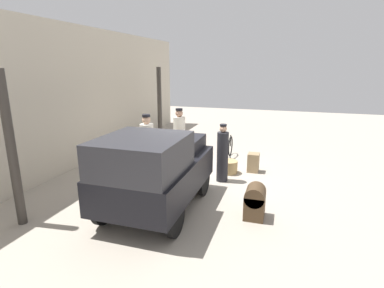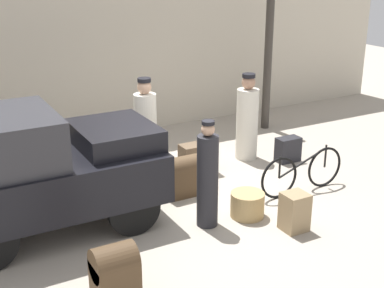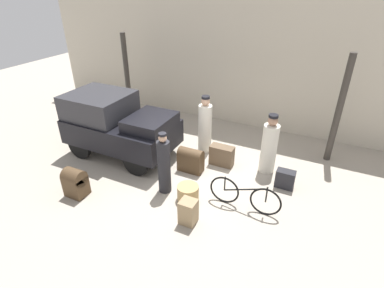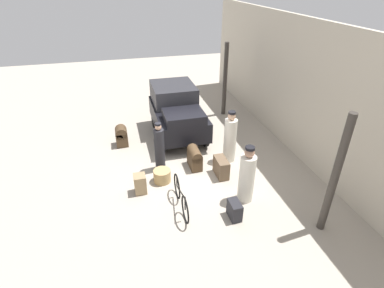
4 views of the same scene
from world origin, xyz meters
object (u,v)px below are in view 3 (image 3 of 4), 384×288
Objects in this scene: bicycle at (244,195)px; truck at (117,123)px; porter_lifting_near_truck at (164,165)px; suitcase_black_upright at (222,156)px; trunk_wicker_pale at (285,179)px; porter_carrying_trunk at (269,146)px; suitcase_tan_flat at (191,159)px; suitcase_small_leather at (75,182)px; wicker_basket at (188,193)px; trunk_large_brown at (188,212)px; porter_standing_middle at (205,126)px.

truck is at bearing 169.14° from bicycle.
porter_lifting_near_truck is 2.42× the size of suitcase_black_upright.
porter_carrying_trunk is at bearing 137.52° from trunk_wicker_pale.
porter_lifting_near_truck is (-2.04, -0.23, 0.39)m from bicycle.
suitcase_tan_flat is at bearing 1.49° from truck.
truck is at bearing 98.56° from suitcase_small_leather.
suitcase_tan_flat reaches higher than suitcase_black_upright.
suitcase_black_upright is (3.11, 0.75, -0.72)m from truck.
bicycle is at bearing -92.91° from porter_carrying_trunk.
suitcase_tan_flat is 2.60m from trunk_wicker_pale.
porter_carrying_trunk reaches higher than wicker_basket.
suitcase_small_leather reaches higher than trunk_large_brown.
suitcase_tan_flat is at bearing 114.88° from trunk_large_brown.
bicycle is 1.38m from wicker_basket.
porter_standing_middle is 3.67× the size of trunk_wicker_pale.
trunk_large_brown is at bearing -85.53° from suitcase_black_upright.
wicker_basket is 2.60m from porter_standing_middle.
wicker_basket is 0.76× the size of suitcase_tan_flat.
suitcase_black_upright is (-1.18, 1.58, -0.08)m from bicycle.
suitcase_black_upright is 1.91m from trunk_wicker_pale.
porter_lifting_near_truck is (2.25, -1.06, -0.25)m from truck.
wicker_basket is 2.84m from suitcase_small_leather.
bicycle is at bearing -53.23° from suitcase_black_upright.
porter_lifting_near_truck is 3.18m from trunk_wicker_pale.
trunk_large_brown is (-1.07, -2.85, -0.49)m from porter_carrying_trunk.
suitcase_black_upright is 0.97m from suitcase_tan_flat.
trunk_wicker_pale is (2.75, 1.51, -0.52)m from porter_lifting_near_truck.
suitcase_small_leather is (-2.99, -0.36, 0.09)m from trunk_large_brown.
porter_carrying_trunk is at bearing 69.41° from trunk_large_brown.
trunk_large_brown is (-0.98, -1.00, -0.08)m from bicycle.
wicker_basket is at bearing 22.18° from suitcase_small_leather.
porter_standing_middle is at bearing 162.17° from trunk_wicker_pale.
porter_lifting_near_truck is at bearing -25.09° from truck.
porter_carrying_trunk is at bearing 56.21° from wicker_basket.
bicycle is at bearing -25.59° from suitcase_tan_flat.
trunk_wicker_pale is (2.05, 1.58, 0.05)m from wicker_basket.
bicycle is 1.40m from trunk_large_brown.
truck reaches higher than porter_lifting_near_truck.
suitcase_black_upright is at bearing -167.94° from porter_carrying_trunk.
bicycle is 1.90m from porter_carrying_trunk.
suitcase_black_upright is at bearing 126.77° from bicycle.
suitcase_small_leather reaches higher than suitcase_tan_flat.
porter_carrying_trunk is 5.19m from suitcase_small_leather.
bicycle is at bearing 19.01° from suitcase_small_leather.
trunk_wicker_pale is (5.01, 0.46, -0.77)m from truck.
suitcase_small_leather is at bearing -150.47° from trunk_wicker_pale.
wicker_basket is at bearing -142.44° from trunk_wicker_pale.
wicker_basket is 2.59m from trunk_wicker_pale.
suitcase_tan_flat is (-0.88, 1.89, 0.07)m from trunk_large_brown.
porter_carrying_trunk is (2.13, 2.08, 0.02)m from porter_lifting_near_truck.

